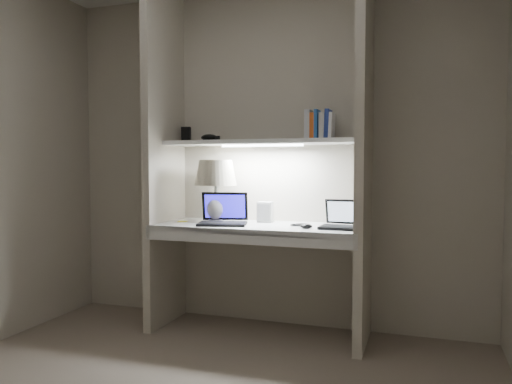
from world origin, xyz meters
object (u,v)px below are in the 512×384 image
at_px(speaker, 265,212).
at_px(book_row, 320,126).
at_px(laptop_netbook, 344,222).
at_px(table_lamp, 216,180).
at_px(laptop_main, 223,217).

bearing_deg(speaker, book_row, -3.93).
height_order(laptop_netbook, speaker, laptop_netbook).
bearing_deg(table_lamp, book_row, 6.22).
height_order(table_lamp, book_row, book_row).
height_order(laptop_netbook, book_row, book_row).
distance_m(table_lamp, speaker, 0.43).
distance_m(table_lamp, laptop_main, 0.30).
bearing_deg(laptop_netbook, speaker, 169.01).
bearing_deg(laptop_main, book_row, 2.02).
height_order(table_lamp, laptop_netbook, table_lamp).
bearing_deg(speaker, table_lamp, -167.72).
relative_size(table_lamp, laptop_netbook, 1.48).
height_order(laptop_main, book_row, book_row).
bearing_deg(book_row, table_lamp, -173.78).
xyz_separation_m(laptop_netbook, speaker, (-0.60, 0.16, 0.03)).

